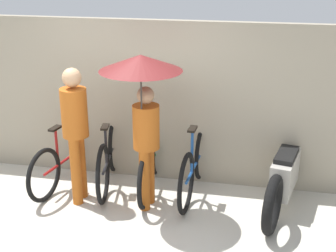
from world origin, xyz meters
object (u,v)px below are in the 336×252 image
object	(u,v)px
parked_bicycle_1	(109,157)
motorcycle	(285,176)
pedestrian_center	(143,92)
parked_bicycle_2	(151,163)
parked_bicycle_0	(66,159)
parked_bicycle_3	(194,165)
pedestrian_leading	(75,125)

from	to	relation	value
parked_bicycle_1	motorcycle	world-z (taller)	parked_bicycle_1
pedestrian_center	parked_bicycle_1	bearing A→B (deg)	-35.31
parked_bicycle_1	parked_bicycle_2	world-z (taller)	parked_bicycle_1
parked_bicycle_0	parked_bicycle_2	xyz separation A→B (m)	(1.17, 0.09, 0.00)
parked_bicycle_3	pedestrian_center	distance (m)	1.35
parked_bicycle_1	motorcycle	size ratio (longest dim) A/B	0.83
pedestrian_leading	motorcycle	distance (m)	2.65
parked_bicycle_0	parked_bicycle_3	distance (m)	1.76
parked_bicycle_3	parked_bicycle_1	bearing A→B (deg)	92.50
parked_bicycle_0	parked_bicycle_1	bearing A→B (deg)	-71.62
parked_bicycle_2	motorcycle	xyz separation A→B (m)	(1.73, -0.09, 0.03)
parked_bicycle_2	motorcycle	world-z (taller)	parked_bicycle_2
parked_bicycle_3	motorcycle	distance (m)	1.14
parked_bicycle_1	pedestrian_center	size ratio (longest dim) A/B	0.88
parked_bicycle_2	pedestrian_leading	bearing A→B (deg)	117.01
parked_bicycle_1	pedestrian_center	distance (m)	1.40
parked_bicycle_0	parked_bicycle_2	size ratio (longest dim) A/B	1.01
parked_bicycle_2	parked_bicycle_3	bearing A→B (deg)	-94.76
parked_bicycle_1	parked_bicycle_2	xyz separation A→B (m)	(0.59, -0.01, -0.03)
parked_bicycle_2	pedestrian_center	distance (m)	1.27
motorcycle	parked_bicycle_2	bearing A→B (deg)	99.58
parked_bicycle_2	motorcycle	size ratio (longest dim) A/B	0.81
parked_bicycle_0	motorcycle	distance (m)	2.90
pedestrian_leading	motorcycle	size ratio (longest dim) A/B	0.84
motorcycle	parked_bicycle_3	bearing A→B (deg)	98.69
parked_bicycle_2	motorcycle	bearing A→B (deg)	-96.48
pedestrian_center	parked_bicycle_0	bearing A→B (deg)	-15.03
parked_bicycle_2	parked_bicycle_1	bearing A→B (deg)	85.69
parked_bicycle_2	parked_bicycle_3	distance (m)	0.59
pedestrian_center	motorcycle	xyz separation A→B (m)	(1.68, 0.46, -1.11)
parked_bicycle_0	pedestrian_center	bearing A→B (deg)	-101.30
parked_bicycle_2	motorcycle	distance (m)	1.73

